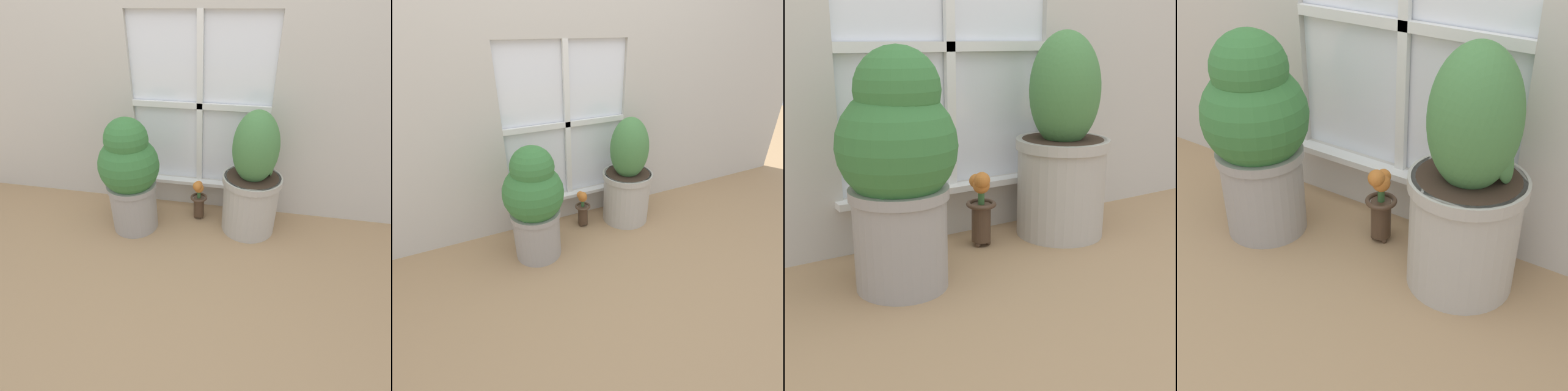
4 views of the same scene
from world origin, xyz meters
The scene contains 4 objects.
ground_plane centered at (0.00, 0.00, 0.00)m, with size 10.00×10.00×0.00m, color tan.
potted_plant_left centered at (-0.36, 0.18, 0.39)m, with size 0.36×0.36×0.73m.
potted_plant_right centered at (0.36, 0.30, 0.34)m, with size 0.36×0.36×0.78m.
flower_vase centered at (0.03, 0.34, 0.16)m, with size 0.11×0.11×0.29m.
Camera 3 is at (-0.97, -1.28, 0.74)m, focal length 50.00 mm.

